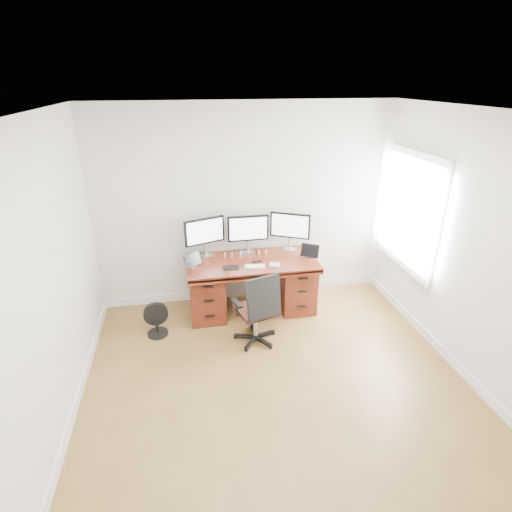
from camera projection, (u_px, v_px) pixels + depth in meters
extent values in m
plane|color=brown|center=(284.00, 405.00, 3.92)|extent=(4.50, 4.50, 0.00)
cube|color=silver|center=(246.00, 207.00, 5.38)|extent=(4.00, 0.10, 2.70)
cube|color=silver|center=(497.00, 265.00, 3.70)|extent=(0.10, 4.50, 2.70)
cube|color=white|center=(409.00, 212.00, 5.02)|extent=(0.04, 1.30, 1.50)
cube|color=white|center=(408.00, 212.00, 5.02)|extent=(0.01, 1.15, 1.35)
cube|color=#4F1C0F|center=(252.00, 262.00, 5.24)|extent=(1.70, 0.80, 0.05)
cube|color=#4F1C0F|center=(207.00, 290.00, 5.31)|extent=(0.45, 0.70, 0.70)
cube|color=#4F1C0F|center=(294.00, 283.00, 5.52)|extent=(0.45, 0.70, 0.70)
cube|color=#3B140A|center=(248.00, 268.00, 5.60)|extent=(0.74, 0.03, 0.40)
cylinder|color=black|center=(256.00, 337.00, 4.89)|extent=(0.63, 0.63, 0.07)
cylinder|color=silver|center=(256.00, 323.00, 4.80)|extent=(0.05, 0.05, 0.36)
cube|color=#33130F|center=(256.00, 310.00, 4.73)|extent=(0.53, 0.52, 0.06)
cube|color=black|center=(264.00, 298.00, 4.46)|extent=(0.40, 0.16, 0.49)
cube|color=black|center=(237.00, 303.00, 4.56)|extent=(0.11, 0.22, 0.03)
cube|color=black|center=(273.00, 293.00, 4.76)|extent=(0.11, 0.22, 0.03)
cylinder|color=black|center=(158.00, 333.00, 4.99)|extent=(0.26, 0.26, 0.03)
cylinder|color=black|center=(157.00, 325.00, 4.94)|extent=(0.04, 0.04, 0.21)
cylinder|color=black|center=(156.00, 315.00, 4.88)|extent=(0.30, 0.09, 0.30)
cube|color=silver|center=(206.00, 255.00, 5.37)|extent=(0.22, 0.19, 0.01)
cylinder|color=silver|center=(206.00, 250.00, 5.33)|extent=(0.04, 0.04, 0.18)
cube|color=black|center=(204.00, 231.00, 5.22)|extent=(0.53, 0.22, 0.35)
cube|color=white|center=(205.00, 232.00, 5.21)|extent=(0.47, 0.17, 0.30)
cube|color=silver|center=(248.00, 252.00, 5.46)|extent=(0.18, 0.14, 0.01)
cylinder|color=silver|center=(248.00, 247.00, 5.43)|extent=(0.04, 0.04, 0.18)
cube|color=black|center=(248.00, 228.00, 5.32)|extent=(0.55, 0.04, 0.35)
cube|color=white|center=(248.00, 229.00, 5.30)|extent=(0.50, 0.00, 0.30)
cube|color=silver|center=(289.00, 249.00, 5.56)|extent=(0.22, 0.21, 0.01)
cylinder|color=silver|center=(289.00, 244.00, 5.53)|extent=(0.04, 0.04, 0.18)
cube|color=black|center=(290.00, 225.00, 5.42)|extent=(0.50, 0.29, 0.35)
cube|color=white|center=(290.00, 226.00, 5.40)|extent=(0.44, 0.24, 0.30)
cube|color=silver|center=(193.00, 267.00, 5.05)|extent=(0.13, 0.12, 0.01)
cube|color=black|center=(193.00, 260.00, 5.01)|extent=(0.23, 0.20, 0.17)
cube|color=silver|center=(310.00, 257.00, 5.31)|extent=(0.13, 0.12, 0.01)
cube|color=black|center=(310.00, 251.00, 5.27)|extent=(0.24, 0.19, 0.17)
cube|color=white|center=(255.00, 266.00, 5.05)|extent=(0.27, 0.14, 0.01)
cube|color=#B9BBC0|center=(275.00, 265.00, 5.10)|extent=(0.17, 0.17, 0.01)
cube|color=black|center=(231.00, 268.00, 5.03)|extent=(0.21, 0.14, 0.01)
cube|color=black|center=(257.00, 261.00, 5.20)|extent=(0.13, 0.08, 0.01)
cylinder|color=pink|center=(225.00, 256.00, 5.29)|extent=(0.02, 0.02, 0.05)
sphere|color=pink|center=(225.00, 254.00, 5.28)|extent=(0.03, 0.03, 0.03)
cylinder|color=#9B6BDB|center=(232.00, 256.00, 5.31)|extent=(0.02, 0.02, 0.05)
sphere|color=#9B6BDB|center=(232.00, 253.00, 5.30)|extent=(0.03, 0.03, 0.03)
cylinder|color=#4CA1ED|center=(241.00, 255.00, 5.33)|extent=(0.02, 0.02, 0.05)
sphere|color=#4CA1ED|center=(241.00, 253.00, 5.31)|extent=(0.03, 0.03, 0.03)
cylinder|color=#D9C46C|center=(259.00, 254.00, 5.37)|extent=(0.02, 0.02, 0.05)
sphere|color=#D9C46C|center=(259.00, 251.00, 5.36)|extent=(0.03, 0.03, 0.03)
cylinder|color=#EB8148|center=(266.00, 253.00, 5.39)|extent=(0.02, 0.02, 0.05)
sphere|color=#EB8148|center=(266.00, 251.00, 5.37)|extent=(0.03, 0.03, 0.03)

